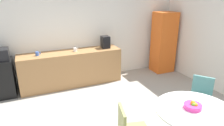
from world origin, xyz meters
name	(u,v)px	position (x,y,z in m)	size (l,w,h in m)	color
wall_back	(76,33)	(0.00, 3.00, 1.30)	(6.00, 0.10, 2.60)	white
counter_block	(72,68)	(-0.24, 2.65, 0.45)	(2.57, 0.60, 0.90)	#9E7042
mini_fridge	(2,78)	(-1.88, 2.65, 0.44)	(0.54, 0.54, 0.88)	black
locker_cabinet	(164,42)	(2.55, 2.55, 0.90)	(0.60, 0.50, 1.79)	orange
round_table	(194,116)	(0.89, -0.44, 0.60)	(1.15, 1.15, 0.72)	silver
chair_teal	(201,93)	(1.68, 0.17, 0.52)	(0.59, 0.59, 0.83)	silver
fruit_bowl	(193,106)	(0.87, -0.42, 0.77)	(0.26, 0.26, 0.13)	#D8338C
mug_white	(105,46)	(0.71, 2.68, 0.95)	(0.13, 0.08, 0.09)	black
mug_green	(75,50)	(-0.13, 2.63, 0.95)	(0.13, 0.08, 0.09)	white
mug_red	(37,54)	(-1.04, 2.62, 0.95)	(0.13, 0.08, 0.09)	#3F66BF
coffee_maker	(105,42)	(0.71, 2.65, 1.06)	(0.20, 0.24, 0.32)	black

